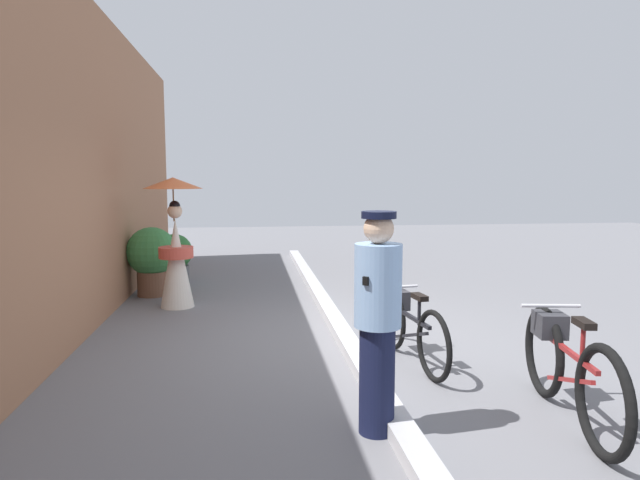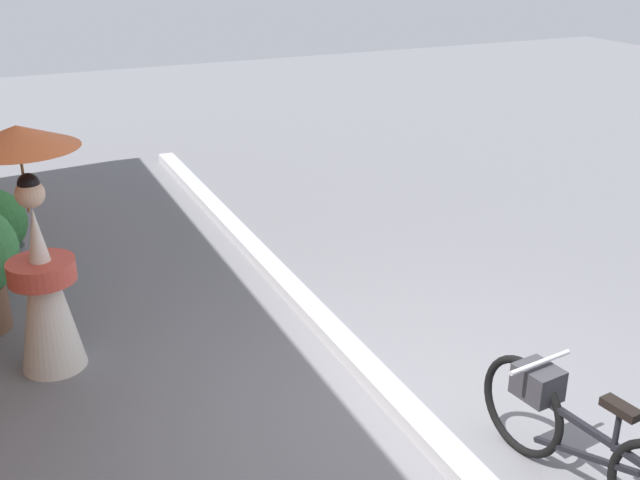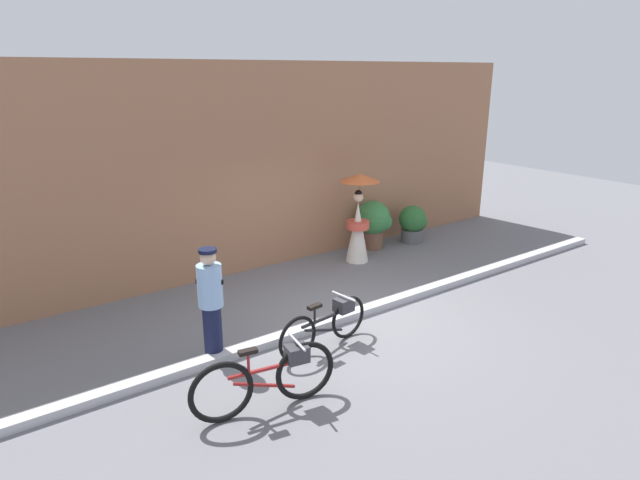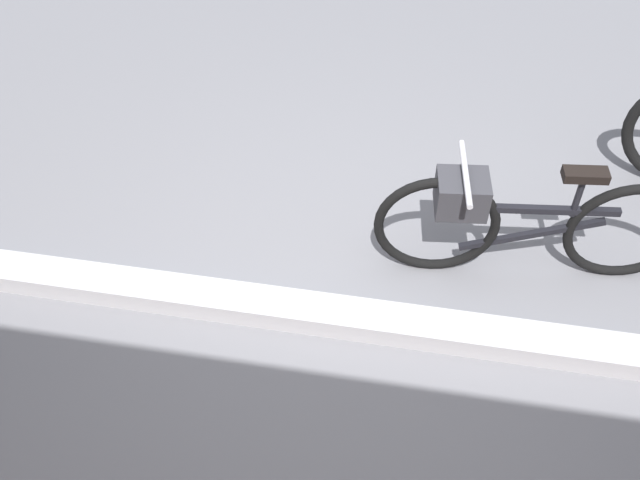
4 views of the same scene
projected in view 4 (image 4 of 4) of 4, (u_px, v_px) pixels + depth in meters
ground_plane at (348, 325)px, 3.92m from camera, size 30.00×30.00×0.00m
sidewalk_curb at (348, 318)px, 3.87m from camera, size 14.00×0.20×0.12m
bicycle_far_side at (520, 221)px, 3.89m from camera, size 1.66×0.48×0.74m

